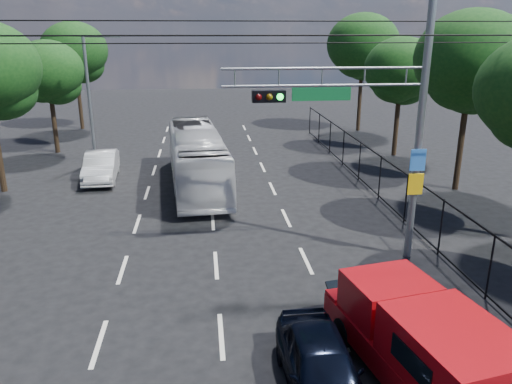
{
  "coord_description": "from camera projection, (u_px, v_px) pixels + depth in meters",
  "views": [
    {
      "loc": [
        -0.3,
        -6.84,
        7.32
      ],
      "look_at": [
        1.21,
        6.99,
        2.8
      ],
      "focal_mm": 35.0,
      "sensor_mm": 36.0,
      "label": 1
    }
  ],
  "objects": [
    {
      "name": "lane_markings",
      "position": [
        212.0,
        204.0,
        22.0
      ],
      "size": [
        6.12,
        38.0,
        0.01
      ],
      "color": "beige",
      "rests_on": "ground"
    },
    {
      "name": "signal_mast",
      "position": [
        385.0,
        102.0,
        15.24
      ],
      "size": [
        6.43,
        0.39,
        9.5
      ],
      "color": "slate",
      "rests_on": "ground"
    },
    {
      "name": "streetlight_left",
      "position": [
        92.0,
        94.0,
        27.69
      ],
      "size": [
        2.09,
        0.22,
        7.08
      ],
      "color": "slate",
      "rests_on": "ground"
    },
    {
      "name": "utility_wires",
      "position": [
        209.0,
        33.0,
        14.88
      ],
      "size": [
        22.0,
        5.04,
        0.74
      ],
      "color": "black",
      "rests_on": "ground"
    },
    {
      "name": "fence_right",
      "position": [
        395.0,
        189.0,
        20.74
      ],
      "size": [
        0.06,
        34.03,
        2.0
      ],
      "color": "black",
      "rests_on": "ground"
    },
    {
      "name": "tree_right_c",
      "position": [
        471.0,
        67.0,
        22.41
      ],
      "size": [
        5.1,
        5.1,
        8.29
      ],
      "color": "black",
      "rests_on": "ground"
    },
    {
      "name": "tree_right_d",
      "position": [
        401.0,
        74.0,
        29.26
      ],
      "size": [
        4.32,
        4.32,
        7.02
      ],
      "color": "black",
      "rests_on": "ground"
    },
    {
      "name": "tree_right_e",
      "position": [
        363.0,
        50.0,
        36.51
      ],
      "size": [
        5.28,
        5.28,
        8.58
      ],
      "color": "black",
      "rests_on": "ground"
    },
    {
      "name": "tree_left_d",
      "position": [
        49.0,
        76.0,
        29.99
      ],
      "size": [
        4.2,
        4.2,
        6.83
      ],
      "color": "black",
      "rests_on": "ground"
    },
    {
      "name": "tree_left_e",
      "position": [
        75.0,
        55.0,
        37.29
      ],
      "size": [
        4.92,
        4.92,
        7.99
      ],
      "color": "black",
      "rests_on": "ground"
    },
    {
      "name": "red_pickup",
      "position": [
        420.0,
        340.0,
        10.56
      ],
      "size": [
        2.9,
        5.64,
        2.01
      ],
      "color": "black",
      "rests_on": "ground"
    },
    {
      "name": "navy_hatchback",
      "position": [
        321.0,
        367.0,
        10.37
      ],
      "size": [
        1.58,
        3.83,
        1.3
      ],
      "primitive_type": "imported",
      "rotation": [
        0.0,
        0.0,
        0.01
      ],
      "color": "black",
      "rests_on": "ground"
    },
    {
      "name": "white_bus",
      "position": [
        197.0,
        158.0,
        24.18
      ],
      "size": [
        3.14,
        10.2,
        2.8
      ],
      "primitive_type": "imported",
      "rotation": [
        0.0,
        0.0,
        0.08
      ],
      "color": "silver",
      "rests_on": "ground"
    },
    {
      "name": "white_van",
      "position": [
        101.0,
        166.0,
        25.44
      ],
      "size": [
        1.82,
        4.43,
        1.43
      ],
      "primitive_type": "imported",
      "rotation": [
        0.0,
        0.0,
        0.07
      ],
      "color": "silver",
      "rests_on": "ground"
    }
  ]
}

